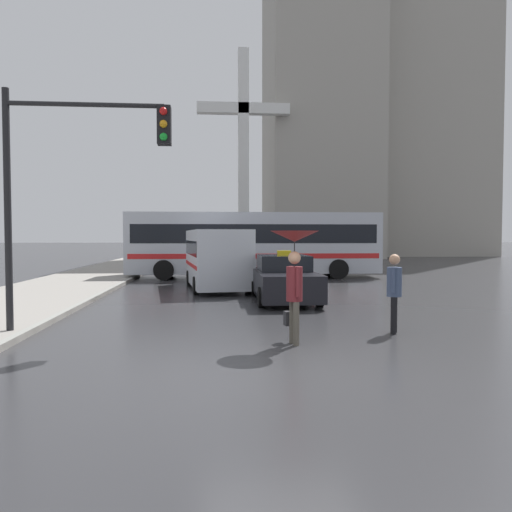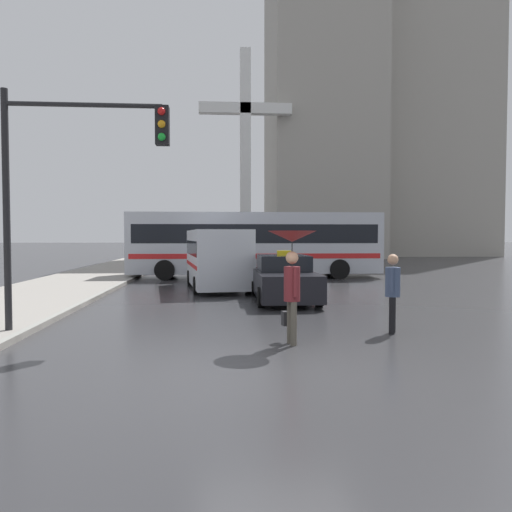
% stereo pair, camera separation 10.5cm
% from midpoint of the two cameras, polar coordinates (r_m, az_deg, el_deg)
% --- Properties ---
extents(ground_plane, '(300.00, 300.00, 0.00)m').
position_cam_midpoint_polar(ground_plane, '(7.86, 2.69, -13.04)').
color(ground_plane, '#2D2D30').
extents(taxi, '(1.91, 4.58, 1.61)m').
position_cam_midpoint_polar(taxi, '(16.05, 3.01, -2.71)').
color(taxi, black).
rests_on(taxi, ground_plane).
extents(ambulance_van, '(2.66, 5.55, 2.31)m').
position_cam_midpoint_polar(ambulance_van, '(19.58, -4.68, -0.03)').
color(ambulance_van, silver).
rests_on(ambulance_van, ground_plane).
extents(city_bus, '(12.34, 2.76, 3.21)m').
position_cam_midpoint_polar(city_bus, '(24.79, -0.39, 1.63)').
color(city_bus, '#B2B7C1').
rests_on(city_bus, ground_plane).
extents(pedestrian_with_umbrella, '(0.93, 0.93, 2.18)m').
position_cam_midpoint_polar(pedestrian_with_umbrella, '(9.52, 4.08, -0.11)').
color(pedestrian_with_umbrella, '#4C473D').
rests_on(pedestrian_with_umbrella, ground_plane).
extents(pedestrian_man, '(0.42, 0.45, 1.69)m').
position_cam_midpoint_polar(pedestrian_man, '(11.03, 15.26, -3.38)').
color(pedestrian_man, black).
rests_on(pedestrian_man, ground_plane).
extents(traffic_light, '(3.38, 0.38, 5.07)m').
position_cam_midpoint_polar(traffic_light, '(11.06, -20.03, 9.77)').
color(traffic_light, black).
rests_on(traffic_light, ground_plane).
extents(building_tower_near, '(10.13, 12.26, 30.39)m').
position_cam_midpoint_polar(building_tower_near, '(52.30, 7.09, 16.81)').
color(building_tower_near, '#A39E93').
rests_on(building_tower_near, ground_plane).
extents(building_tower_far, '(13.78, 9.28, 38.66)m').
position_cam_midpoint_polar(building_tower_far, '(59.30, 18.04, 19.11)').
color(building_tower_far, '#A39E93').
rests_on(building_tower_far, ground_plane).
extents(monument_cross, '(7.91, 0.90, 17.98)m').
position_cam_midpoint_polar(monument_cross, '(43.81, -1.52, 12.99)').
color(monument_cross, white).
rests_on(monument_cross, ground_plane).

